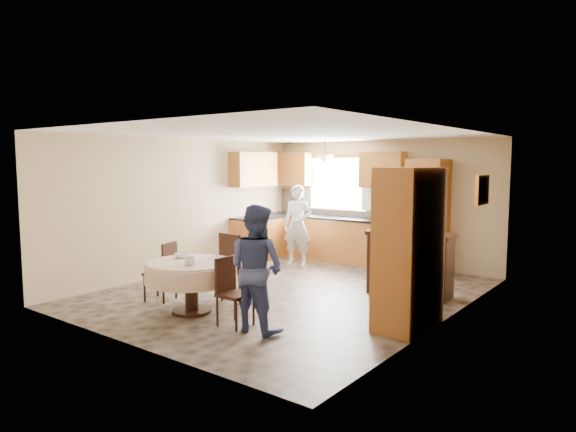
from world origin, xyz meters
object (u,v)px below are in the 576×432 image
(sideboard, at_px, (410,266))
(chair_back, at_px, (236,264))
(dining_table, at_px, (191,273))
(person_sink, at_px, (297,225))
(chair_left, at_px, (164,268))
(oven_tower, at_px, (427,216))
(person_dining, at_px, (256,268))
(cupboard, at_px, (409,248))
(chair_right, at_px, (231,288))

(sideboard, bearing_deg, chair_back, -139.84)
(dining_table, xyz_separation_m, person_sink, (-0.76, 3.50, 0.26))
(chair_left, bearing_deg, chair_back, 108.42)
(oven_tower, relative_size, person_sink, 1.31)
(chair_back, distance_m, person_sink, 2.87)
(chair_left, distance_m, person_dining, 2.02)
(cupboard, bearing_deg, sideboard, 113.16)
(dining_table, bearing_deg, oven_tower, 70.44)
(sideboard, xyz_separation_m, dining_table, (-2.00, -2.68, 0.09))
(sideboard, distance_m, chair_back, 2.69)
(oven_tower, distance_m, sideboard, 1.87)
(chair_right, bearing_deg, oven_tower, -9.60)
(chair_right, bearing_deg, cupboard, -54.90)
(cupboard, distance_m, person_sink, 4.10)
(cupboard, xyz_separation_m, person_dining, (-1.42, -1.25, -0.22))
(chair_right, bearing_deg, person_dining, -85.69)
(sideboard, bearing_deg, chair_left, -142.58)
(oven_tower, height_order, chair_right, oven_tower)
(cupboard, xyz_separation_m, chair_back, (-2.54, -0.43, -0.43))
(oven_tower, distance_m, person_dining, 4.46)
(oven_tower, height_order, dining_table, oven_tower)
(person_dining, bearing_deg, oven_tower, -95.36)
(sideboard, distance_m, person_sink, 2.91)
(person_dining, bearing_deg, person_sink, -61.68)
(sideboard, xyz_separation_m, chair_left, (-2.78, -2.52, 0.02))
(oven_tower, bearing_deg, chair_right, -99.46)
(chair_left, distance_m, chair_right, 1.61)
(chair_back, bearing_deg, cupboard, -166.98)
(chair_left, bearing_deg, chair_right, 64.78)
(person_sink, distance_m, person_dining, 4.06)
(cupboard, relative_size, person_sink, 1.24)
(dining_table, bearing_deg, person_sink, 102.31)
(person_sink, height_order, person_dining, person_sink)
(dining_table, relative_size, chair_left, 1.41)
(oven_tower, bearing_deg, person_sink, -158.95)
(cupboard, xyz_separation_m, dining_table, (-2.63, -1.21, -0.45))
(oven_tower, xyz_separation_m, chair_right, (-0.74, -4.47, -0.58))
(oven_tower, bearing_deg, chair_left, -118.91)
(oven_tower, height_order, person_sink, oven_tower)
(dining_table, xyz_separation_m, person_dining, (1.21, -0.04, 0.23))
(oven_tower, relative_size, person_dining, 1.36)
(person_sink, bearing_deg, chair_left, -104.97)
(oven_tower, xyz_separation_m, cupboard, (1.07, -3.19, -0.06))
(person_dining, bearing_deg, chair_right, 3.60)
(sideboard, height_order, chair_left, sideboard)
(dining_table, distance_m, chair_back, 0.79)
(dining_table, bearing_deg, person_dining, -1.87)
(dining_table, height_order, chair_left, chair_left)
(chair_left, relative_size, person_sink, 0.55)
(cupboard, distance_m, chair_back, 2.61)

